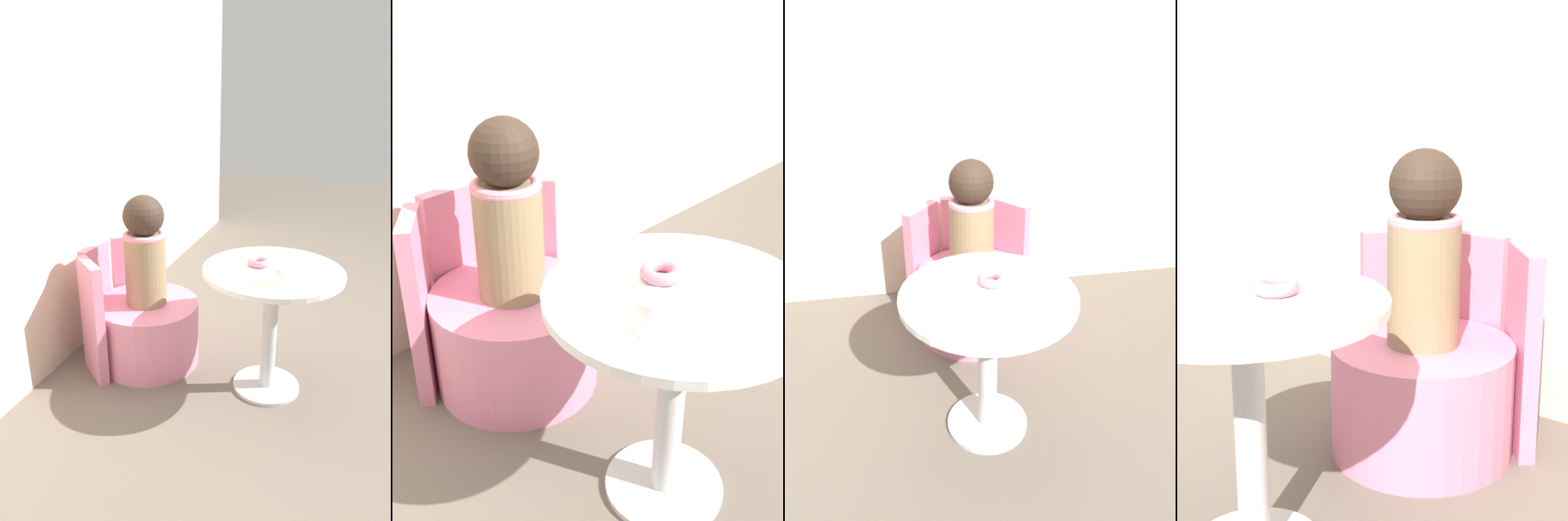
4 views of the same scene
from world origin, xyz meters
TOP-DOWN VIEW (x-y plane):
  - back_wall at (0.00, 1.13)m, footprint 6.00×0.06m
  - round_table at (0.09, -0.00)m, footprint 0.65×0.65m
  - tub_chair at (0.13, 0.67)m, footprint 0.55×0.55m
  - booth_backrest at (0.13, 0.89)m, footprint 0.65×0.24m
  - child_figure at (0.13, 0.67)m, footprint 0.22×0.22m
  - donut at (0.12, 0.07)m, footprint 0.11×0.11m
  - cup at (-0.07, -0.05)m, footprint 0.09×0.09m

SIDE VIEW (x-z plane):
  - tub_chair at x=0.13m, z-range 0.00..0.35m
  - booth_backrest at x=0.13m, z-range 0.00..0.63m
  - round_table at x=0.09m, z-range 0.17..0.80m
  - child_figure at x=0.13m, z-range 0.35..0.93m
  - donut at x=0.12m, z-range 0.64..0.67m
  - cup at x=-0.07m, z-range 0.64..0.72m
  - back_wall at x=0.00m, z-range 0.00..2.40m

